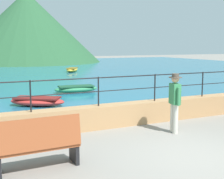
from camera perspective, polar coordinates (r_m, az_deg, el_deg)
ground_plane at (r=7.42m, az=14.87°, el=-12.11°), size 120.00×120.00×0.00m
promenade_wall at (r=9.88m, az=2.96°, el=-4.58°), size 20.00×0.56×0.70m
railing at (r=9.70m, az=3.01°, el=1.07°), size 18.44×0.04×0.90m
lake_water at (r=31.56m, az=-16.72°, el=3.43°), size 64.00×44.32×0.06m
hill_main at (r=46.64m, az=-15.68°, el=11.19°), size 21.25×21.25×10.18m
bench_main at (r=6.46m, az=-13.62°, el=-9.93°), size 1.71×0.60×1.13m
person_walking at (r=9.00m, az=11.70°, el=-1.94°), size 0.38×0.56×1.75m
boat_0 at (r=12.94m, az=-13.85°, el=-2.14°), size 2.42×2.01×0.36m
boat_1 at (r=16.21m, az=-6.75°, el=0.14°), size 2.36×1.06×0.36m
boat_2 at (r=28.88m, az=-7.50°, el=3.74°), size 1.95×2.44×0.36m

